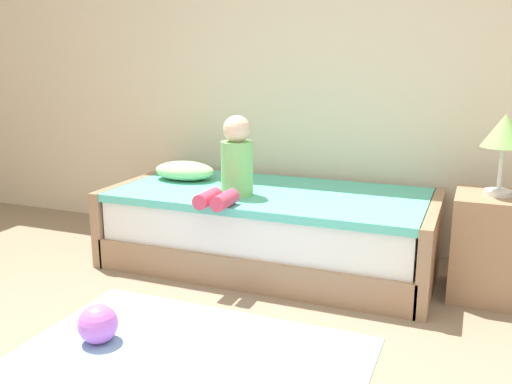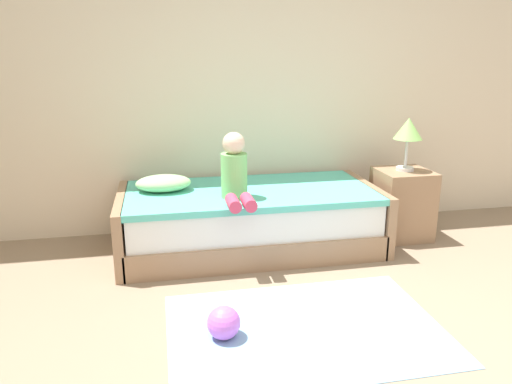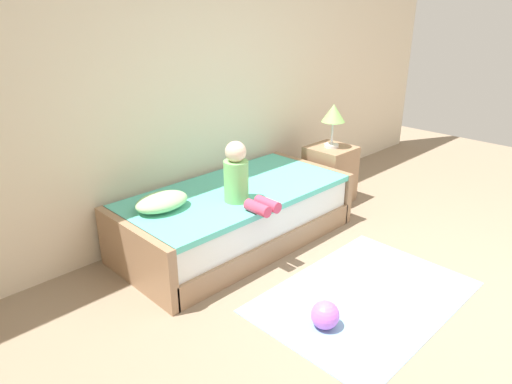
{
  "view_description": "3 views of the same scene",
  "coord_description": "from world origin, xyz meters",
  "px_view_note": "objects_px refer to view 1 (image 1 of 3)",
  "views": [
    {
      "loc": [
        0.92,
        -1.28,
        1.34
      ],
      "look_at": [
        -0.3,
        1.75,
        0.55
      ],
      "focal_mm": 38.94,
      "sensor_mm": 36.0,
      "label": 1
    },
    {
      "loc": [
        -1.0,
        -1.71,
        1.56
      ],
      "look_at": [
        -0.3,
        1.75,
        0.55
      ],
      "focal_mm": 33.95,
      "sensor_mm": 36.0,
      "label": 2
    },
    {
      "loc": [
        -2.77,
        -0.75,
        2.0
      ],
      "look_at": [
        -0.3,
        1.75,
        0.55
      ],
      "focal_mm": 32.31,
      "sensor_mm": 36.0,
      "label": 3
    }
  ],
  "objects_px": {
    "bed": "(270,228)",
    "child_figure": "(234,164)",
    "table_lamp": "(504,135)",
    "pillow": "(185,171)",
    "nightstand": "(492,247)",
    "toy_ball": "(98,324)"
  },
  "relations": [
    {
      "from": "table_lamp",
      "to": "child_figure",
      "type": "height_order",
      "value": "table_lamp"
    },
    {
      "from": "bed",
      "to": "table_lamp",
      "type": "distance_m",
      "value": 1.52
    },
    {
      "from": "nightstand",
      "to": "toy_ball",
      "type": "height_order",
      "value": "nightstand"
    },
    {
      "from": "bed",
      "to": "child_figure",
      "type": "distance_m",
      "value": 0.54
    },
    {
      "from": "bed",
      "to": "nightstand",
      "type": "height_order",
      "value": "nightstand"
    },
    {
      "from": "bed",
      "to": "toy_ball",
      "type": "xyz_separation_m",
      "value": [
        -0.4,
        -1.3,
        -0.15
      ]
    },
    {
      "from": "nightstand",
      "to": "pillow",
      "type": "xyz_separation_m",
      "value": [
        -2.04,
        0.11,
        0.26
      ]
    },
    {
      "from": "bed",
      "to": "child_figure",
      "type": "relative_size",
      "value": 4.14
    },
    {
      "from": "toy_ball",
      "to": "pillow",
      "type": "bearing_deg",
      "value": 101.66
    },
    {
      "from": "table_lamp",
      "to": "pillow",
      "type": "xyz_separation_m",
      "value": [
        -2.04,
        0.11,
        -0.37
      ]
    },
    {
      "from": "table_lamp",
      "to": "pillow",
      "type": "distance_m",
      "value": 2.07
    },
    {
      "from": "table_lamp",
      "to": "pillow",
      "type": "height_order",
      "value": "table_lamp"
    },
    {
      "from": "table_lamp",
      "to": "toy_ball",
      "type": "relative_size",
      "value": 2.35
    },
    {
      "from": "toy_ball",
      "to": "table_lamp",
      "type": "bearing_deg",
      "value": 36.39
    },
    {
      "from": "nightstand",
      "to": "child_figure",
      "type": "xyz_separation_m",
      "value": [
        -1.51,
        -0.22,
        0.4
      ]
    },
    {
      "from": "nightstand",
      "to": "pillow",
      "type": "height_order",
      "value": "pillow"
    },
    {
      "from": "bed",
      "to": "pillow",
      "type": "height_order",
      "value": "pillow"
    },
    {
      "from": "nightstand",
      "to": "table_lamp",
      "type": "height_order",
      "value": "table_lamp"
    },
    {
      "from": "table_lamp",
      "to": "child_figure",
      "type": "xyz_separation_m",
      "value": [
        -1.51,
        -0.22,
        -0.23
      ]
    },
    {
      "from": "pillow",
      "to": "toy_ball",
      "type": "bearing_deg",
      "value": -78.34
    },
    {
      "from": "nightstand",
      "to": "bed",
      "type": "bearing_deg",
      "value": 179.56
    },
    {
      "from": "toy_ball",
      "to": "bed",
      "type": "bearing_deg",
      "value": 72.98
    }
  ]
}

